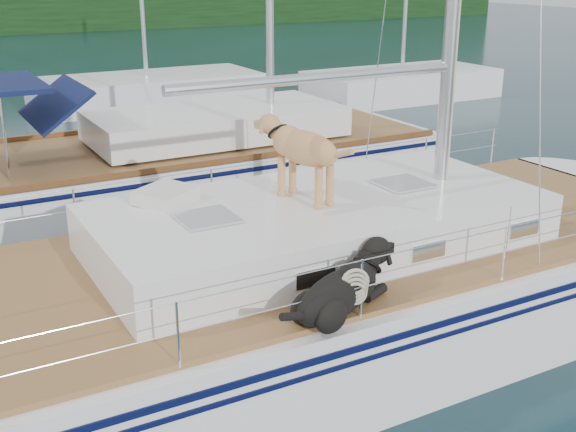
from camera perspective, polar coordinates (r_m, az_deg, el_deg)
ground at (r=8.71m, az=-2.28°, el=-10.91°), size 120.00×120.00×0.00m
main_sailboat at (r=8.42m, az=-1.76°, el=-6.78°), size 12.00×4.03×14.01m
neighbor_sailboat at (r=14.02m, az=-9.70°, el=3.53°), size 11.00×3.50×13.30m
bg_boat_center at (r=24.22m, az=-11.05°, el=9.67°), size 7.20×3.00×11.65m
bg_boat_east at (r=25.31m, az=8.95°, el=10.21°), size 6.40×3.00×11.65m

